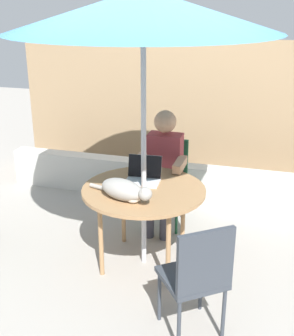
% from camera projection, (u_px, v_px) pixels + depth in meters
% --- Properties ---
extents(ground_plane, '(14.00, 14.00, 0.00)m').
position_uv_depth(ground_plane, '(144.00, 261.00, 4.08)').
color(ground_plane, gray).
extents(fence_back, '(4.65, 0.08, 1.79)m').
position_uv_depth(fence_back, '(193.00, 110.00, 5.76)').
color(fence_back, '#937756').
rests_on(fence_back, ground).
extents(planter_wall_low, '(4.19, 0.20, 0.44)m').
position_uv_depth(planter_wall_low, '(177.00, 182.00, 5.24)').
color(planter_wall_low, beige).
rests_on(planter_wall_low, ground).
extents(patio_table, '(1.06, 1.06, 0.73)m').
position_uv_depth(patio_table, '(144.00, 194.00, 3.84)').
color(patio_table, '#9E754C').
rests_on(patio_table, ground).
extents(patio_umbrella, '(2.09, 2.09, 2.32)m').
position_uv_depth(patio_umbrella, '(143.00, 11.00, 3.30)').
color(patio_umbrella, '#B7B7BC').
rests_on(patio_umbrella, ground).
extents(chair_occupied, '(0.40, 0.40, 0.89)m').
position_uv_depth(chair_occupied, '(167.00, 175.00, 4.64)').
color(chair_occupied, '#194C2D').
rests_on(chair_occupied, ground).
extents(chair_empty, '(0.56, 0.56, 0.89)m').
position_uv_depth(chair_empty, '(198.00, 273.00, 2.99)').
color(chair_empty, '#33383F').
rests_on(chair_empty, ground).
extents(person_seated, '(0.48, 0.48, 1.23)m').
position_uv_depth(person_seated, '(163.00, 165.00, 4.44)').
color(person_seated, maroon).
rests_on(person_seated, ground).
extents(laptop, '(0.32, 0.27, 0.21)m').
position_uv_depth(laptop, '(144.00, 174.00, 3.96)').
color(laptop, silver).
rests_on(laptop, patio_table).
extents(cat, '(0.62, 0.32, 0.17)m').
position_uv_depth(cat, '(125.00, 190.00, 3.57)').
color(cat, gray).
rests_on(cat, patio_table).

